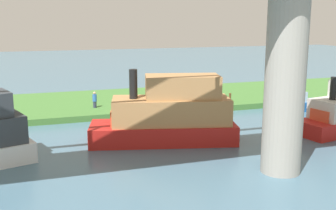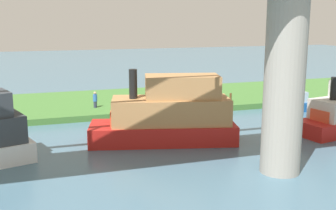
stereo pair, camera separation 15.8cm
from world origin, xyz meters
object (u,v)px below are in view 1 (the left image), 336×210
at_px(bridge_pylon, 285,77).
at_px(mooring_post, 230,97).
at_px(skiff_small, 298,103).
at_px(person_on_bank, 95,100).
at_px(riverboat_paddlewheel, 168,115).

bearing_deg(bridge_pylon, mooring_post, -107.86).
relative_size(mooring_post, skiff_small, 0.15).
distance_m(mooring_post, skiff_small, 6.01).
relative_size(bridge_pylon, person_on_bank, 7.30).
xyz_separation_m(person_on_bank, skiff_small, (-17.30, 4.49, -0.59)).
relative_size(person_on_bank, skiff_small, 0.26).
relative_size(bridge_pylon, mooring_post, 12.79).
height_order(person_on_bank, riverboat_paddlewheel, riverboat_paddlewheel).
bearing_deg(riverboat_paddlewheel, skiff_small, -158.23).
bearing_deg(riverboat_paddlewheel, bridge_pylon, 118.40).
relative_size(bridge_pylon, riverboat_paddlewheel, 1.02).
bearing_deg(mooring_post, skiff_small, 148.31).
height_order(bridge_pylon, mooring_post, bridge_pylon).
xyz_separation_m(bridge_pylon, riverboat_paddlewheel, (3.86, -7.14, -3.28)).
distance_m(bridge_pylon, skiff_small, 16.97).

